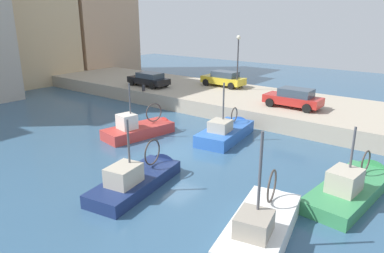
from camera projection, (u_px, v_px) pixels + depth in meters
The scene contains 12 objects.
water_surface at pixel (176, 153), 20.88m from camera, with size 80.00×80.00×0.00m, color #335675.
quay_wall at pixel (266, 105), 29.35m from camera, with size 9.00×56.00×1.20m, color #ADA08C.
fishing_boat_red at pixel (143, 133), 24.02m from camera, with size 5.70×2.84×4.49m.
fishing_boat_navy at pixel (141, 182), 16.91m from camera, with size 6.16×2.78×4.27m.
fishing_boat_white at pixel (262, 231), 13.14m from camera, with size 5.98×3.00×5.13m.
fishing_boat_green at pixel (353, 191), 16.11m from camera, with size 6.80×2.76×4.26m.
fishing_boat_blue at pixel (228, 136), 23.51m from camera, with size 5.95×2.77×4.70m.
parked_car_black at pixel (149, 79), 33.92m from camera, with size 2.11×4.29×1.30m.
parked_car_red at pixel (294, 98), 26.04m from camera, with size 1.91×4.13×1.44m.
parked_car_yellow at pixel (224, 79), 33.82m from camera, with size 1.93×4.29×1.45m.
mooring_bollard_mid at pixel (143, 88), 31.83m from camera, with size 0.28×0.28×0.55m, color #2D2D33.
quay_streetlamp at pixel (238, 54), 31.51m from camera, with size 0.36×0.36×4.83m.
Camera 1 is at (-14.76, -12.71, 7.73)m, focal length 33.34 mm.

